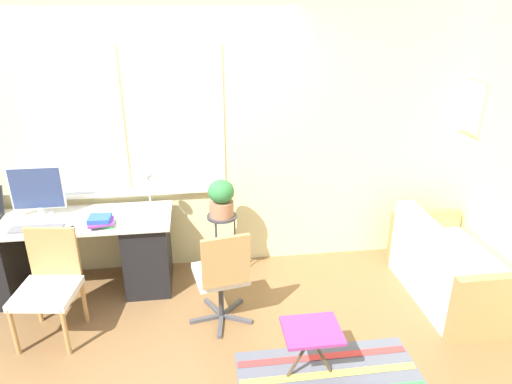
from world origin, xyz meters
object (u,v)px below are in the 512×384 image
Objects in this scene: book_stack at (101,221)px; folding_stool at (312,334)px; desk_lamp at (149,186)px; plant_stand at (222,223)px; office_chair_swivel at (222,275)px; monitor at (37,192)px; keyboard at (36,229)px; potted_plant at (221,198)px; desk_chair_wooden at (49,283)px; couch_loveseat at (449,271)px; mouse at (72,227)px.

book_stack reaches higher than folding_stool.
desk_lamp is 0.76m from plant_stand.
folding_stool is (0.53, -1.36, -0.23)m from plant_stand.
folding_stool is (1.18, -1.39, -0.63)m from desk_lamp.
folding_stool is at bearing 120.29° from office_chair_swivel.
monitor is 1.82m from office_chair_swivel.
keyboard is 1.21× the size of potted_plant.
potted_plant is at bearing -153.43° from plant_stand.
monitor is 0.53× the size of desk_chair_wooden.
folding_stool is (-1.49, -0.79, 0.11)m from couch_loveseat.
office_chair_swivel is (0.59, -0.71, -0.53)m from desk_lamp.
monitor is 1.91× the size of book_stack.
plant_stand is at bearing 74.29° from couch_loveseat.
desk_chair_wooden is 0.98× the size of office_chair_swivel.
plant_stand is at bearing 11.14° from book_stack.
desk_lamp reaches higher than book_stack.
potted_plant reaches higher than folding_stool.
book_stack is at bearing -150.31° from desk_lamp.
keyboard is 0.48× the size of office_chair_swivel.
couch_loveseat is at bearing 172.87° from office_chair_swivel.
monitor reaches higher than couch_loveseat.
potted_plant is at bearing -104.25° from office_chair_swivel.
folding_stool is (2.12, -1.17, -0.38)m from keyboard.
mouse is at bearing -175.85° from book_stack.
office_chair_swivel is at bearing -25.41° from book_stack.
desk_lamp reaches higher than keyboard.
couch_loveseat is 1.88× the size of plant_stand.
monitor is 0.52× the size of office_chair_swivel.
mouse is 2.18m from folding_stool.
monitor reaches higher than desk_lamp.
book_stack is 3.14m from couch_loveseat.
folding_stool is (1.95, -0.75, -0.09)m from desk_chair_wooden.
desk_lamp is at bearing 77.42° from couch_loveseat.
book_stack is at bearing 55.64° from desk_chair_wooden.
couch_loveseat is at bearing 28.01° from folding_stool.
potted_plant is (0.64, -0.03, -0.14)m from desk_lamp.
book_stack is at bearing -27.03° from monitor.
potted_plant is at bearing 7.06° from keyboard.
desk_lamp is at bearing 47.43° from desk_chair_wooden.
couch_loveseat is at bearing -10.17° from monitor.
monitor is at bearing 79.83° from couch_loveseat.
desk_chair_wooden is at bearing -73.99° from monitor.
couch_loveseat is at bearing -5.97° from mouse.
potted_plant is at bearing -2.96° from monitor.
plant_stand is at bearing -2.96° from monitor.
mouse is at bearing -170.13° from potted_plant.
keyboard is at bearing 84.09° from couch_loveseat.
potted_plant is at bearing 111.40° from folding_stool.
potted_plant is at bearing 9.87° from mouse.
monitor is 2.66m from folding_stool.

